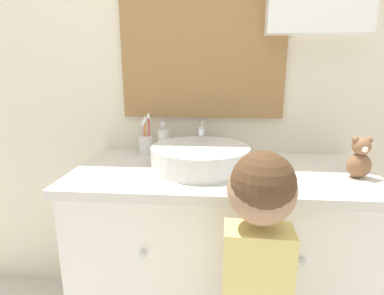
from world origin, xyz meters
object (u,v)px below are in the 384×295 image
toothbrush_holder (146,143)px  child_figure (257,274)px  drinking_cup (271,178)px  soap_dispenser (164,142)px  teddy_bear (360,158)px  sink_basin (201,156)px

toothbrush_holder → child_figure: (0.45, -0.62, -0.22)m
toothbrush_holder → drinking_cup: 0.65m
soap_dispenser → drinking_cup: bearing=-43.2°
soap_dispenser → child_figure: (0.36, -0.62, -0.23)m
toothbrush_holder → teddy_bear: size_ratio=1.26×
soap_dispenser → drinking_cup: soap_dispenser is taller
sink_basin → toothbrush_holder: bearing=146.2°
sink_basin → soap_dispenser: (-0.18, 0.18, 0.02)m
child_figure → drinking_cup: 0.30m
toothbrush_holder → child_figure: toothbrush_holder is taller
sink_basin → toothbrush_holder: (-0.27, 0.18, 0.01)m
soap_dispenser → sink_basin: bearing=-45.0°
sink_basin → teddy_bear: bearing=-6.9°
child_figure → drinking_cup: (0.06, 0.22, 0.20)m
toothbrush_holder → child_figure: 0.79m
teddy_bear → drinking_cup: (-0.34, -0.15, -0.03)m
sink_basin → drinking_cup: size_ratio=5.58×
soap_dispenser → drinking_cup: (0.43, -0.40, -0.02)m
sink_basin → child_figure: (0.18, -0.44, -0.21)m
sink_basin → toothbrush_holder: 0.32m
soap_dispenser → child_figure: bearing=-59.6°
drinking_cup → child_figure: bearing=-106.3°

